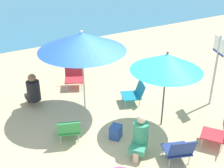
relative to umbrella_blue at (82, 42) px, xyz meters
The scene contains 13 objects.
ground_plane 2.31m from the umbrella_blue, 65.94° to the right, with size 40.00×40.00×0.00m, color #D3BC8C.
sea_water 13.39m from the umbrella_blue, 87.59° to the left, with size 40.00×16.00×0.01m, color teal.
umbrella_blue is the anchor object (origin of this frame).
umbrella_teal 2.05m from the umbrella_blue, 50.04° to the right, with size 1.62×1.62×1.89m.
beach_chair_a 2.06m from the umbrella_blue, 129.83° to the right, with size 0.67×0.72×0.59m.
beach_chair_b 2.08m from the umbrella_blue, 15.64° to the right, with size 0.71×0.68×0.60m.
beach_chair_c 3.71m from the umbrella_blue, 56.48° to the right, with size 0.73×0.76×0.57m.
beach_chair_d 3.29m from the umbrella_blue, 75.08° to the right, with size 0.67×0.70×0.66m.
beach_chair_e 2.07m from the umbrella_blue, 78.19° to the left, with size 0.73×0.74×0.60m.
person_a 1.96m from the umbrella_blue, 143.83° to the left, with size 0.35×0.57×0.96m.
person_b 2.60m from the umbrella_blue, 83.40° to the right, with size 0.54×0.52×0.91m.
warning_sign 3.43m from the umbrella_blue, 25.15° to the right, with size 0.21×0.51×1.93m.
beach_bag 2.25m from the umbrella_blue, 86.81° to the right, with size 0.27×0.23×0.31m, color #2D519E.
Camera 1 is at (-3.27, -4.97, 4.18)m, focal length 47.97 mm.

